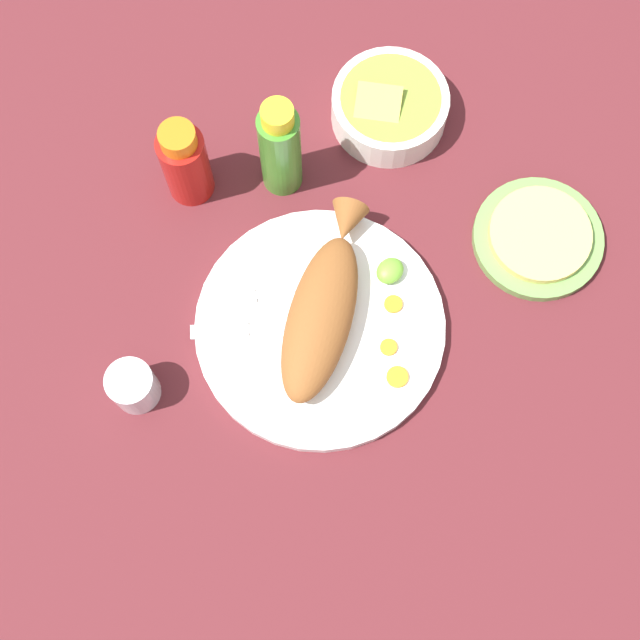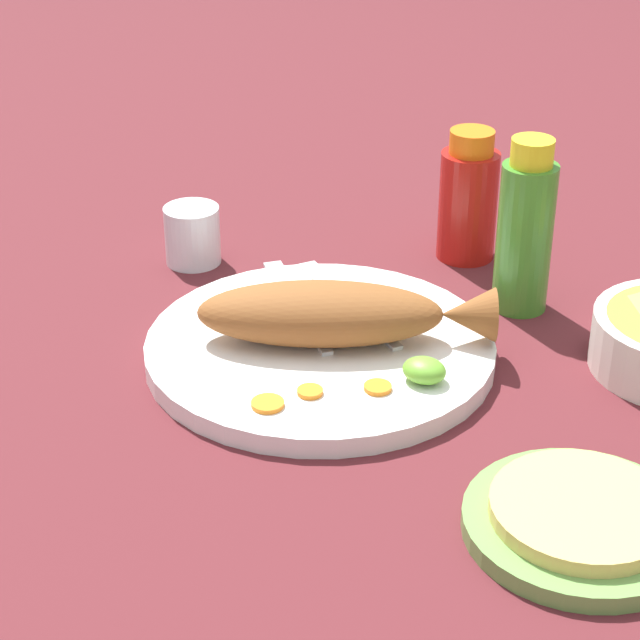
{
  "view_description": "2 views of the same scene",
  "coord_description": "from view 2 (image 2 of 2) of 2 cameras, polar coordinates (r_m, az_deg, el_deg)",
  "views": [
    {
      "loc": [
        0.24,
        0.22,
        1.05
      ],
      "look_at": [
        0.0,
        0.0,
        0.04
      ],
      "focal_mm": 50.0,
      "sensor_mm": 36.0,
      "label": 1
    },
    {
      "loc": [
        -0.42,
        0.77,
        0.52
      ],
      "look_at": [
        0.0,
        0.0,
        0.04
      ],
      "focal_mm": 65.0,
      "sensor_mm": 36.0,
      "label": 2
    }
  ],
  "objects": [
    {
      "name": "ground_plane",
      "position": [
        1.02,
        0.0,
        -1.88
      ],
      "size": [
        4.0,
        4.0,
        0.0
      ],
      "primitive_type": "plane",
      "color": "#561E23"
    },
    {
      "name": "main_plate",
      "position": [
        1.01,
        0.0,
        -1.44
      ],
      "size": [
        0.31,
        0.31,
        0.02
      ],
      "primitive_type": "cylinder",
      "color": "white",
      "rests_on": "ground_plane"
    },
    {
      "name": "fried_fish",
      "position": [
        1.0,
        0.8,
        0.32
      ],
      "size": [
        0.26,
        0.18,
        0.05
      ],
      "rotation": [
        0.0,
        0.0,
        0.49
      ],
      "color": "brown",
      "rests_on": "main_plate"
    },
    {
      "name": "fork_near",
      "position": [
        1.07,
        -1.29,
        1.04
      ],
      "size": [
        0.14,
        0.14,
        0.0
      ],
      "rotation": [
        0.0,
        0.0,
        5.51
      ],
      "color": "silver",
      "rests_on": "main_plate"
    },
    {
      "name": "fork_far",
      "position": [
        1.08,
        1.12,
        1.12
      ],
      "size": [
        0.16,
        0.12,
        0.0
      ],
      "rotation": [
        0.0,
        0.0,
        5.67
      ],
      "color": "silver",
      "rests_on": "main_plate"
    },
    {
      "name": "carrot_slice_near",
      "position": [
        0.92,
        -2.59,
        -4.14
      ],
      "size": [
        0.03,
        0.03,
        0.0
      ],
      "primitive_type": "cylinder",
      "color": "orange",
      "rests_on": "main_plate"
    },
    {
      "name": "carrot_slice_mid",
      "position": [
        0.93,
        -0.49,
        -3.54
      ],
      "size": [
        0.02,
        0.02,
        0.0
      ],
      "primitive_type": "cylinder",
      "color": "orange",
      "rests_on": "main_plate"
    },
    {
      "name": "carrot_slice_far",
      "position": [
        0.94,
        2.86,
        -3.33
      ],
      "size": [
        0.02,
        0.02,
        0.0
      ],
      "primitive_type": "cylinder",
      "color": "orange",
      "rests_on": "main_plate"
    },
    {
      "name": "lime_wedge_main",
      "position": [
        0.95,
        5.16,
        -2.48
      ],
      "size": [
        0.04,
        0.03,
        0.02
      ],
      "primitive_type": "ellipsoid",
      "color": "#6BB233",
      "rests_on": "main_plate"
    },
    {
      "name": "hot_sauce_bottle_red",
      "position": [
        1.19,
        7.31,
        5.92
      ],
      "size": [
        0.06,
        0.06,
        0.14
      ],
      "color": "#B21914",
      "rests_on": "ground_plane"
    },
    {
      "name": "hot_sauce_bottle_green",
      "position": [
        1.08,
        10.06,
        4.35
      ],
      "size": [
        0.05,
        0.05,
        0.17
      ],
      "color": "#3D8428",
      "rests_on": "ground_plane"
    },
    {
      "name": "salt_cup",
      "position": [
        1.18,
        -6.29,
        4.01
      ],
      "size": [
        0.06,
        0.06,
        0.06
      ],
      "color": "silver",
      "rests_on": "ground_plane"
    },
    {
      "name": "tortilla_plate",
      "position": [
        0.84,
        12.69,
        -9.8
      ],
      "size": [
        0.16,
        0.16,
        0.01
      ],
      "primitive_type": "cylinder",
      "color": "#6B9E4C",
      "rests_on": "ground_plane"
    },
    {
      "name": "tortilla_stack",
      "position": [
        0.83,
        12.79,
        -9.09
      ],
      "size": [
        0.13,
        0.13,
        0.01
      ],
      "primitive_type": "cylinder",
      "color": "#E0C666",
      "rests_on": "tortilla_plate"
    }
  ]
}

